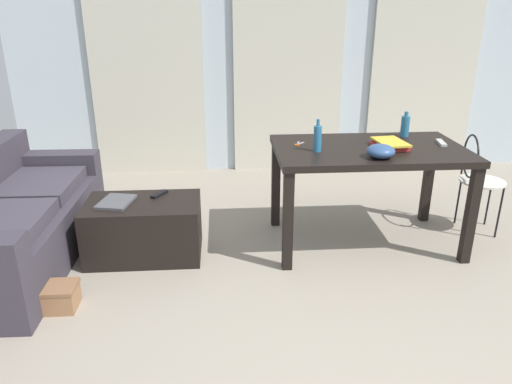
# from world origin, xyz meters

# --- Properties ---
(ground_plane) EXTENTS (8.47, 8.47, 0.00)m
(ground_plane) POSITION_xyz_m (0.00, 1.36, 0.00)
(ground_plane) COLOR gray
(wall_back) EXTENTS (6.01, 0.10, 2.56)m
(wall_back) POSITION_xyz_m (0.00, 3.53, 1.28)
(wall_back) COLOR silver
(wall_back) RESTS_ON ground
(curtains) EXTENTS (4.27, 0.03, 2.17)m
(curtains) POSITION_xyz_m (0.00, 3.44, 1.08)
(curtains) COLOR beige
(curtains) RESTS_ON ground
(couch) EXTENTS (0.84, 1.89, 0.78)m
(couch) POSITION_xyz_m (-2.31, 1.40, 0.31)
(couch) COLOR #38333D
(couch) RESTS_ON ground
(coffee_table) EXTENTS (0.84, 0.51, 0.43)m
(coffee_table) POSITION_xyz_m (-1.35, 1.42, 0.22)
(coffee_table) COLOR black
(coffee_table) RESTS_ON ground
(craft_table) EXTENTS (1.43, 0.86, 0.79)m
(craft_table) POSITION_xyz_m (0.37, 1.51, 0.69)
(craft_table) COLOR black
(craft_table) RESTS_ON ground
(wire_chair) EXTENTS (0.36, 0.38, 0.83)m
(wire_chair) POSITION_xyz_m (1.32, 1.66, 0.52)
(wire_chair) COLOR silver
(wire_chair) RESTS_ON ground
(bottle_near) EXTENTS (0.06, 0.06, 0.24)m
(bottle_near) POSITION_xyz_m (-0.05, 1.43, 0.89)
(bottle_near) COLOR teal
(bottle_near) RESTS_ON craft_table
(bottle_far) EXTENTS (0.07, 0.07, 0.20)m
(bottle_far) POSITION_xyz_m (0.74, 1.81, 0.88)
(bottle_far) COLOR teal
(bottle_far) RESTS_ON craft_table
(bowl) EXTENTS (0.20, 0.20, 0.10)m
(bowl) POSITION_xyz_m (0.36, 1.24, 0.84)
(bowl) COLOR #2D4C7A
(bowl) RESTS_ON craft_table
(book_stack) EXTENTS (0.25, 0.32, 0.06)m
(book_stack) POSITION_xyz_m (0.51, 1.48, 0.82)
(book_stack) COLOR red
(book_stack) RESTS_ON craft_table
(tv_remote_on_table) EXTENTS (0.07, 0.18, 0.02)m
(tv_remote_on_table) POSITION_xyz_m (0.94, 1.56, 0.80)
(tv_remote_on_table) COLOR #B7B7B2
(tv_remote_on_table) RESTS_ON craft_table
(scissors) EXTENTS (0.09, 0.11, 0.00)m
(scissors) POSITION_xyz_m (-0.16, 1.63, 0.80)
(scissors) COLOR #9EA0A5
(scissors) RESTS_ON craft_table
(tv_remote_primary) EXTENTS (0.12, 0.16, 0.02)m
(tv_remote_primary) POSITION_xyz_m (-1.24, 1.55, 0.44)
(tv_remote_primary) COLOR black
(tv_remote_primary) RESTS_ON coffee_table
(magazine) EXTENTS (0.28, 0.33, 0.02)m
(magazine) POSITION_xyz_m (-1.54, 1.42, 0.44)
(magazine) COLOR #4C4C51
(magazine) RESTS_ON coffee_table
(shoebox) EXTENTS (0.35, 0.20, 0.16)m
(shoebox) POSITION_xyz_m (-1.86, 0.74, 0.08)
(shoebox) COLOR #996B47
(shoebox) RESTS_ON ground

